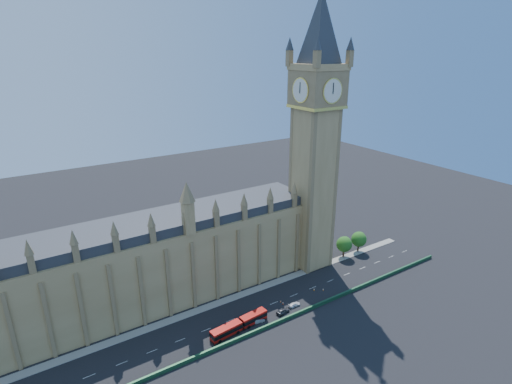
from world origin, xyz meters
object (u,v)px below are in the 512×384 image
car_grey (283,311)px  car_white (294,305)px  red_bus (239,325)px  car_silver (257,321)px

car_grey → car_white: 5.18m
car_white → car_grey: bearing=99.8°
car_grey → red_bus: bearing=80.0°
car_silver → red_bus: bearing=93.9°
red_bus → car_white: bearing=-4.3°
car_silver → car_white: (14.36, 0.47, -0.19)m
red_bus → car_silver: 5.92m
car_silver → car_white: car_silver is taller
red_bus → car_white: red_bus is taller
red_bus → car_grey: size_ratio=4.06×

